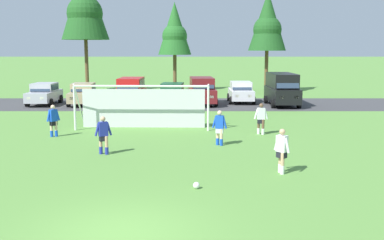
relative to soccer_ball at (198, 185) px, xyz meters
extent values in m
plane|color=#598C3D|center=(-1.89, 11.44, -0.11)|extent=(400.00, 400.00, 0.00)
cube|color=#3D3D3F|center=(-1.89, 22.43, -0.11)|extent=(52.00, 8.40, 0.01)
sphere|color=white|center=(0.00, 0.00, 0.00)|extent=(0.22, 0.22, 0.22)
sphere|color=black|center=(0.00, 0.00, 0.00)|extent=(0.08, 0.08, 0.08)
sphere|color=red|center=(0.06, 0.00, 0.00)|extent=(0.07, 0.07, 0.07)
cylinder|color=white|center=(0.74, 10.44, 1.11)|extent=(0.12, 0.12, 2.44)
cylinder|color=white|center=(-6.58, 10.62, 1.11)|extent=(0.12, 0.12, 2.44)
cylinder|color=white|center=(-2.92, 10.53, 2.33)|extent=(7.32, 0.30, 0.12)
cylinder|color=white|center=(0.76, 11.34, 1.23)|extent=(0.13, 1.95, 2.46)
cylinder|color=white|center=(-6.55, 11.52, 1.23)|extent=(0.13, 1.95, 2.46)
cube|color=silver|center=(-2.89, 11.53, 0.99)|extent=(6.95, 0.21, 2.20)
cylinder|color=beige|center=(-7.10, 8.81, 0.29)|extent=(0.14, 0.14, 0.80)
cylinder|color=beige|center=(-7.32, 8.73, 0.29)|extent=(0.14, 0.14, 0.80)
cylinder|color=blue|center=(-7.10, 8.81, 0.05)|extent=(0.15, 0.15, 0.32)
cylinder|color=blue|center=(-7.32, 8.73, 0.05)|extent=(0.15, 0.15, 0.32)
cube|color=black|center=(-7.21, 8.77, 0.61)|extent=(0.39, 0.40, 0.28)
cube|color=blue|center=(-7.21, 8.77, 0.99)|extent=(0.43, 0.45, 0.60)
sphere|color=beige|center=(-7.21, 8.77, 1.42)|extent=(0.22, 0.22, 0.22)
cylinder|color=blue|center=(-7.02, 8.94, 0.97)|extent=(0.21, 0.23, 0.55)
cylinder|color=blue|center=(-7.40, 8.60, 0.97)|extent=(0.21, 0.23, 0.55)
cylinder|color=beige|center=(1.22, 6.61, 0.29)|extent=(0.14, 0.14, 0.80)
cylinder|color=beige|center=(1.05, 6.76, 0.29)|extent=(0.14, 0.14, 0.80)
cylinder|color=blue|center=(1.22, 6.61, 0.05)|extent=(0.15, 0.15, 0.32)
cylinder|color=blue|center=(1.05, 6.76, 0.05)|extent=(0.15, 0.15, 0.32)
cube|color=silver|center=(1.14, 6.68, 0.61)|extent=(0.38, 0.30, 0.28)
cube|color=blue|center=(1.14, 6.68, 0.99)|extent=(0.43, 0.32, 0.60)
sphere|color=beige|center=(1.14, 6.68, 1.42)|extent=(0.22, 0.22, 0.22)
cylinder|color=blue|center=(1.37, 6.58, 0.97)|extent=(0.24, 0.14, 0.55)
cylinder|color=blue|center=(0.90, 6.78, 0.97)|extent=(0.24, 0.14, 0.55)
cylinder|color=tan|center=(-3.78, 4.81, 0.29)|extent=(0.14, 0.14, 0.80)
cylinder|color=tan|center=(-4.05, 4.90, 0.29)|extent=(0.14, 0.14, 0.80)
cylinder|color=#232D99|center=(-3.78, 4.81, 0.05)|extent=(0.15, 0.15, 0.32)
cylinder|color=#232D99|center=(-4.05, 4.90, 0.05)|extent=(0.15, 0.15, 0.32)
cube|color=black|center=(-3.92, 4.86, 0.61)|extent=(0.40, 0.35, 0.28)
cube|color=#232D99|center=(-3.92, 4.86, 0.99)|extent=(0.45, 0.38, 0.60)
sphere|color=tan|center=(-3.92, 4.86, 1.42)|extent=(0.22, 0.22, 0.22)
cylinder|color=#232D99|center=(-3.67, 4.93, 0.97)|extent=(0.25, 0.18, 0.55)
cylinder|color=#232D99|center=(-4.16, 4.78, 0.97)|extent=(0.25, 0.18, 0.55)
cylinder|color=brown|center=(3.58, 9.33, 0.29)|extent=(0.14, 0.14, 0.80)
cylinder|color=brown|center=(3.36, 9.49, 0.29)|extent=(0.14, 0.14, 0.80)
cylinder|color=white|center=(3.58, 9.33, 0.05)|extent=(0.15, 0.15, 0.32)
cylinder|color=white|center=(3.36, 9.49, 0.05)|extent=(0.15, 0.15, 0.32)
cube|color=black|center=(3.47, 9.41, 0.61)|extent=(0.36, 0.24, 0.28)
cube|color=white|center=(3.47, 9.41, 0.99)|extent=(0.40, 0.27, 0.60)
sphere|color=brown|center=(3.47, 9.41, 1.42)|extent=(0.22, 0.22, 0.22)
cylinder|color=white|center=(3.72, 9.39, 0.97)|extent=(0.24, 0.11, 0.55)
cylinder|color=white|center=(3.22, 9.43, 0.97)|extent=(0.24, 0.11, 0.55)
cylinder|color=tan|center=(3.11, 1.72, 0.29)|extent=(0.14, 0.14, 0.80)
cylinder|color=tan|center=(3.08, 1.97, 0.29)|extent=(0.14, 0.14, 0.80)
cylinder|color=white|center=(3.11, 1.72, 0.05)|extent=(0.15, 0.15, 0.32)
cylinder|color=white|center=(3.08, 1.97, 0.05)|extent=(0.15, 0.15, 0.32)
cube|color=black|center=(3.10, 1.85, 0.61)|extent=(0.39, 0.40, 0.28)
cube|color=white|center=(3.10, 1.85, 0.99)|extent=(0.44, 0.44, 0.60)
sphere|color=tan|center=(3.10, 1.85, 1.42)|extent=(0.22, 0.22, 0.22)
cylinder|color=white|center=(3.24, 1.64, 0.97)|extent=(0.22, 0.23, 0.55)
cylinder|color=white|center=(2.95, 2.06, 0.97)|extent=(0.22, 0.23, 0.55)
cube|color=#B2B2BC|center=(-11.90, 22.05, 0.59)|extent=(1.85, 4.22, 0.76)
cube|color=#B2B2BC|center=(-11.90, 22.20, 1.29)|extent=(1.68, 2.12, 0.64)
cube|color=#28384C|center=(-11.91, 21.23, 1.27)|extent=(1.53, 0.33, 0.55)
cube|color=#28384C|center=(-11.07, 22.19, 1.29)|extent=(0.06, 1.79, 0.45)
cube|color=white|center=(-11.43, 19.98, 0.64)|extent=(0.28, 0.08, 0.20)
cube|color=white|center=(-12.42, 19.99, 0.64)|extent=(0.28, 0.08, 0.20)
cube|color=#B21414|center=(-11.39, 24.10, 0.64)|extent=(0.28, 0.08, 0.20)
cube|color=#B21414|center=(-12.38, 24.11, 0.64)|extent=(0.28, 0.08, 0.20)
cylinder|color=black|center=(-11.02, 20.74, 0.21)|extent=(0.25, 0.64, 0.64)
cylinder|color=black|center=(-12.82, 20.76, 0.21)|extent=(0.25, 0.64, 0.64)
cylinder|color=black|center=(-10.99, 23.34, 0.21)|extent=(0.25, 0.64, 0.64)
cylinder|color=black|center=(-12.79, 23.36, 0.21)|extent=(0.25, 0.64, 0.64)
cube|color=tan|center=(-8.77, 21.89, 0.59)|extent=(2.05, 4.30, 0.76)
cube|color=tan|center=(-8.78, 22.04, 1.29)|extent=(1.78, 2.20, 0.64)
cube|color=#28384C|center=(-8.72, 21.07, 1.27)|extent=(1.55, 0.41, 0.55)
cube|color=#28384C|center=(-7.95, 22.09, 1.29)|extent=(0.15, 1.78, 0.45)
cube|color=white|center=(-8.15, 19.86, 0.64)|extent=(0.28, 0.10, 0.20)
cube|color=white|center=(-9.14, 19.80, 0.64)|extent=(0.28, 0.10, 0.20)
cube|color=#B21414|center=(-8.40, 23.97, 0.64)|extent=(0.28, 0.10, 0.20)
cube|color=#B21414|center=(-9.39, 23.91, 0.64)|extent=(0.28, 0.10, 0.20)
cylinder|color=black|center=(-7.80, 20.64, 0.21)|extent=(0.28, 0.65, 0.64)
cylinder|color=black|center=(-9.59, 20.53, 0.21)|extent=(0.28, 0.65, 0.64)
cylinder|color=black|center=(-7.95, 23.24, 0.21)|extent=(0.28, 0.65, 0.64)
cylinder|color=black|center=(-9.75, 23.13, 0.21)|extent=(0.28, 0.65, 0.64)
cube|color=red|center=(-4.94, 21.53, 0.71)|extent=(2.06, 4.66, 1.00)
cube|color=red|center=(-4.94, 21.73, 1.63)|extent=(1.85, 3.06, 0.84)
cube|color=#28384C|center=(-4.99, 20.31, 1.61)|extent=(1.63, 0.44, 0.71)
cube|color=#28384C|center=(-4.05, 21.70, 1.63)|extent=(0.13, 2.55, 0.59)
cube|color=white|center=(-4.50, 19.25, 0.76)|extent=(0.28, 0.09, 0.20)
cube|color=white|center=(-5.55, 19.29, 0.76)|extent=(0.28, 0.09, 0.20)
cube|color=#B21414|center=(-4.34, 23.77, 0.76)|extent=(0.28, 0.09, 0.20)
cube|color=#B21414|center=(-5.39, 23.81, 0.76)|extent=(0.28, 0.09, 0.20)
cylinder|color=black|center=(-4.04, 20.07, 0.21)|extent=(0.26, 0.65, 0.64)
cylinder|color=black|center=(-5.94, 20.14, 0.21)|extent=(0.26, 0.65, 0.64)
cylinder|color=black|center=(-3.94, 22.92, 0.21)|extent=(0.26, 0.65, 0.64)
cylinder|color=black|center=(-5.84, 22.99, 0.21)|extent=(0.26, 0.65, 0.64)
cube|color=#194C2D|center=(-1.72, 21.92, 0.59)|extent=(2.10, 4.32, 0.76)
cube|color=#194C2D|center=(-1.70, 22.07, 1.29)|extent=(1.80, 2.21, 0.64)
cube|color=#28384C|center=(-1.77, 21.10, 1.27)|extent=(1.55, 0.42, 0.55)
cube|color=#28384C|center=(-0.87, 22.01, 1.29)|extent=(0.17, 1.78, 0.45)
cube|color=white|center=(-1.37, 19.83, 0.64)|extent=(0.29, 0.10, 0.20)
cube|color=white|center=(-2.36, 19.90, 0.64)|extent=(0.29, 0.10, 0.20)
cube|color=#B21414|center=(-1.07, 23.94, 0.64)|extent=(0.29, 0.10, 0.20)
cube|color=#B21414|center=(-2.06, 24.01, 0.64)|extent=(0.29, 0.10, 0.20)
cylinder|color=black|center=(-0.91, 20.55, 0.21)|extent=(0.29, 0.66, 0.64)
cylinder|color=black|center=(-2.71, 20.68, 0.21)|extent=(0.29, 0.66, 0.64)
cylinder|color=black|center=(-0.72, 23.15, 0.21)|extent=(0.29, 0.66, 0.64)
cylinder|color=black|center=(-2.52, 23.28, 0.21)|extent=(0.29, 0.66, 0.64)
cube|color=maroon|center=(0.65, 22.03, 0.71)|extent=(2.21, 4.72, 1.00)
cube|color=maroon|center=(0.64, 22.23, 1.63)|extent=(1.95, 3.11, 0.84)
cube|color=#28384C|center=(0.74, 20.81, 1.61)|extent=(1.64, 0.49, 0.71)
cube|color=#28384C|center=(1.52, 22.29, 1.63)|extent=(0.22, 2.55, 0.59)
cube|color=white|center=(1.33, 19.81, 0.76)|extent=(0.28, 0.10, 0.20)
cube|color=white|center=(0.29, 19.74, 0.76)|extent=(0.28, 0.10, 0.20)
cube|color=#B21414|center=(1.02, 24.32, 0.76)|extent=(0.28, 0.10, 0.20)
cube|color=#B21414|center=(-0.03, 24.25, 0.76)|extent=(0.28, 0.10, 0.20)
cylinder|color=black|center=(1.70, 20.67, 0.21)|extent=(0.28, 0.66, 0.64)
cylinder|color=black|center=(-0.20, 20.54, 0.21)|extent=(0.28, 0.66, 0.64)
cylinder|color=black|center=(1.50, 23.52, 0.21)|extent=(0.28, 0.66, 0.64)
cylinder|color=black|center=(-0.39, 23.39, 0.21)|extent=(0.28, 0.66, 0.64)
cube|color=silver|center=(3.90, 23.50, 0.59)|extent=(1.81, 4.20, 0.76)
cube|color=silver|center=(3.90, 23.65, 1.29)|extent=(1.66, 2.10, 0.64)
cube|color=#28384C|center=(3.90, 22.68, 1.27)|extent=(1.53, 0.32, 0.55)
cube|color=#28384C|center=(4.74, 23.64, 1.29)|extent=(0.04, 1.79, 0.45)
cube|color=white|center=(4.39, 21.44, 0.64)|extent=(0.28, 0.08, 0.20)
cube|color=white|center=(3.40, 21.44, 0.64)|extent=(0.28, 0.08, 0.20)
cube|color=#B21414|center=(4.40, 25.56, 0.64)|extent=(0.28, 0.08, 0.20)
cube|color=#B21414|center=(3.41, 25.56, 0.64)|extent=(0.28, 0.08, 0.20)
cylinder|color=black|center=(4.79, 22.19, 0.21)|extent=(0.24, 0.64, 0.64)
cylinder|color=black|center=(2.99, 22.20, 0.21)|extent=(0.24, 0.64, 0.64)
cylinder|color=black|center=(4.80, 24.80, 0.21)|extent=(0.24, 0.64, 0.64)
cylinder|color=black|center=(3.00, 24.80, 0.21)|extent=(0.24, 0.64, 0.64)
cube|color=black|center=(6.88, 21.39, 0.76)|extent=(2.07, 4.85, 1.10)
cube|color=black|center=(6.88, 21.59, 1.86)|extent=(1.90, 4.14, 1.10)
cube|color=#28384C|center=(6.93, 19.63, 1.84)|extent=(1.68, 0.50, 0.91)
cube|color=#28384C|center=(7.79, 21.62, 1.86)|extent=(0.12, 3.48, 0.77)
cube|color=white|center=(7.48, 19.05, 0.81)|extent=(0.28, 0.09, 0.20)
cube|color=white|center=(6.40, 19.02, 0.81)|extent=(0.28, 0.09, 0.20)
cube|color=#B21414|center=(7.37, 23.77, 0.81)|extent=(0.28, 0.09, 0.20)
cube|color=#B21414|center=(6.29, 23.74, 0.81)|extent=(0.28, 0.09, 0.20)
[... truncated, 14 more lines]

